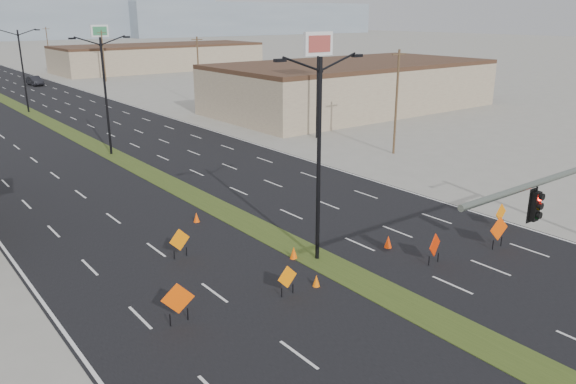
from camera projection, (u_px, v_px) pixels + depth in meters
ground at (543, 374)px, 19.37m from camera, size 600.00×600.00×0.00m
building_se_near at (352, 88)px, 72.27m from camera, size 36.00×18.00×5.50m
building_se_far at (160, 58)px, 123.72m from camera, size 44.00×16.00×5.00m
mesa_east at (246, 19)px, 340.18m from camera, size 160.00×50.00×18.00m
streetlight_0 at (319, 155)px, 26.78m from camera, size 5.15×0.24×10.02m
streetlight_1 at (105, 93)px, 47.91m from camera, size 5.15×0.24×10.02m
streetlight_2 at (23, 68)px, 69.04m from camera, size 5.15×0.24×10.02m
utility_pole_0 at (396, 101)px, 48.45m from camera, size 1.60×0.20×9.00m
utility_pole_1 at (198, 70)px, 74.86m from camera, size 1.60×0.20×9.00m
utility_pole_2 at (104, 55)px, 101.27m from camera, size 1.60×0.20×9.00m
utility_pole_3 at (48, 47)px, 127.69m from camera, size 1.60×0.20×9.00m
car_mid at (35, 81)px, 96.77m from camera, size 1.92×4.88×1.58m
construction_sign_0 at (178, 300)px, 22.20m from camera, size 1.27×0.49×1.78m
construction_sign_1 at (287, 278)px, 24.51m from camera, size 1.07×0.10×1.42m
construction_sign_2 at (180, 241)px, 28.28m from camera, size 1.18×0.17×1.58m
construction_sign_3 at (435, 246)px, 27.59m from camera, size 1.18×0.35×1.61m
construction_sign_4 at (499, 230)px, 29.42m from camera, size 1.33×0.19×1.77m
construction_sign_5 at (501, 214)px, 32.28m from camera, size 1.11×0.13×1.48m
cone_0 at (294, 253)px, 28.34m from camera, size 0.52×0.52×0.65m
cone_1 at (316, 281)px, 25.46m from camera, size 0.39×0.39×0.58m
cone_2 at (388, 242)px, 29.68m from camera, size 0.49×0.49×0.69m
cone_3 at (196, 217)px, 33.33m from camera, size 0.48×0.48×0.62m
pole_sign_east_near at (318, 52)px, 53.56m from camera, size 3.34×0.45×10.24m
pole_sign_east_far at (100, 35)px, 101.92m from camera, size 3.25×0.47×9.94m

